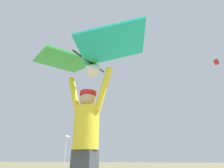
{
  "coord_description": "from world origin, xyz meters",
  "views": [
    {
      "loc": [
        0.71,
        -2.09,
        0.7
      ],
      "look_at": [
        -0.24,
        1.64,
        2.31
      ],
      "focal_mm": 29.23,
      "sensor_mm": 36.0,
      "label": 1
    }
  ],
  "objects_px": {
    "kite_flyer_person": "(86,140)",
    "distant_kite_yellow_far_center": "(82,38)",
    "distant_kite_white_overhead_distant": "(119,24)",
    "held_stunt_kite": "(86,56)",
    "distant_kite_red_high_right": "(216,62)",
    "marker_flag": "(68,140)"
  },
  "relations": [
    {
      "from": "kite_flyer_person",
      "to": "distant_kite_white_overhead_distant",
      "type": "relative_size",
      "value": 2.16
    },
    {
      "from": "distant_kite_white_overhead_distant",
      "to": "marker_flag",
      "type": "bearing_deg",
      "value": -107.84
    },
    {
      "from": "held_stunt_kite",
      "to": "marker_flag",
      "type": "relative_size",
      "value": 1.01
    },
    {
      "from": "kite_flyer_person",
      "to": "distant_kite_red_high_right",
      "type": "bearing_deg",
      "value": 67.75
    },
    {
      "from": "distant_kite_white_overhead_distant",
      "to": "held_stunt_kite",
      "type": "bearing_deg",
      "value": -80.89
    },
    {
      "from": "distant_kite_white_overhead_distant",
      "to": "marker_flag",
      "type": "distance_m",
      "value": 13.93
    },
    {
      "from": "kite_flyer_person",
      "to": "distant_kite_yellow_far_center",
      "type": "xyz_separation_m",
      "value": [
        -11.23,
        23.08,
        20.49
      ]
    },
    {
      "from": "kite_flyer_person",
      "to": "marker_flag",
      "type": "distance_m",
      "value": 8.26
    },
    {
      "from": "held_stunt_kite",
      "to": "distant_kite_red_high_right",
      "type": "relative_size",
      "value": 2.25
    },
    {
      "from": "kite_flyer_person",
      "to": "distant_kite_white_overhead_distant",
      "type": "xyz_separation_m",
      "value": [
        -2.12,
        12.97,
        13.33
      ]
    },
    {
      "from": "distant_kite_white_overhead_distant",
      "to": "marker_flag",
      "type": "xyz_separation_m",
      "value": [
        -1.86,
        -5.76,
        -12.55
      ]
    },
    {
      "from": "distant_kite_yellow_far_center",
      "to": "marker_flag",
      "type": "distance_m",
      "value": 26.32
    },
    {
      "from": "distant_kite_yellow_far_center",
      "to": "distant_kite_red_high_right",
      "type": "bearing_deg",
      "value": 7.91
    },
    {
      "from": "held_stunt_kite",
      "to": "marker_flag",
      "type": "distance_m",
      "value": 8.3
    },
    {
      "from": "held_stunt_kite",
      "to": "distant_kite_red_high_right",
      "type": "xyz_separation_m",
      "value": [
        10.71,
        26.21,
        12.81
      ]
    },
    {
      "from": "held_stunt_kite",
      "to": "distant_kite_white_overhead_distant",
      "type": "height_order",
      "value": "distant_kite_white_overhead_distant"
    },
    {
      "from": "kite_flyer_person",
      "to": "distant_kite_red_high_right",
      "type": "height_order",
      "value": "distant_kite_red_high_right"
    },
    {
      "from": "distant_kite_red_high_right",
      "to": "distant_kite_white_overhead_distant",
      "type": "bearing_deg",
      "value": -134.22
    },
    {
      "from": "distant_kite_red_high_right",
      "to": "held_stunt_kite",
      "type": "bearing_deg",
      "value": -112.23
    },
    {
      "from": "kite_flyer_person",
      "to": "distant_kite_red_high_right",
      "type": "distance_m",
      "value": 31.52
    },
    {
      "from": "kite_flyer_person",
      "to": "distant_kite_yellow_far_center",
      "type": "height_order",
      "value": "distant_kite_yellow_far_center"
    },
    {
      "from": "kite_flyer_person",
      "to": "held_stunt_kite",
      "type": "height_order",
      "value": "held_stunt_kite"
    }
  ]
}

